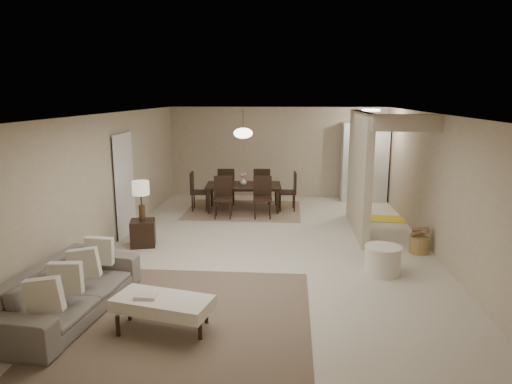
# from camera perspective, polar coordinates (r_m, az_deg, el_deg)

# --- Properties ---
(floor) EXTENTS (9.00, 9.00, 0.00)m
(floor) POSITION_cam_1_polar(r_m,az_deg,el_deg) (8.68, 1.60, -6.96)
(floor) COLOR beige
(floor) RESTS_ON ground
(ceiling) EXTENTS (9.00, 9.00, 0.00)m
(ceiling) POSITION_cam_1_polar(r_m,az_deg,el_deg) (8.21, 1.71, 9.76)
(ceiling) COLOR white
(ceiling) RESTS_ON back_wall
(back_wall) EXTENTS (6.00, 0.00, 6.00)m
(back_wall) POSITION_cam_1_polar(r_m,az_deg,el_deg) (12.80, 2.69, 4.98)
(back_wall) COLOR tan
(back_wall) RESTS_ON floor
(left_wall) EXTENTS (0.00, 9.00, 9.00)m
(left_wall) POSITION_cam_1_polar(r_m,az_deg,el_deg) (9.02, -17.76, 1.40)
(left_wall) COLOR tan
(left_wall) RESTS_ON floor
(right_wall) EXTENTS (0.00, 9.00, 9.00)m
(right_wall) POSITION_cam_1_polar(r_m,az_deg,el_deg) (8.74, 21.70, 0.79)
(right_wall) COLOR tan
(right_wall) RESTS_ON floor
(partition) EXTENTS (0.15, 2.50, 2.50)m
(partition) POSITION_cam_1_polar(r_m,az_deg,el_deg) (9.68, 12.76, 2.38)
(partition) COLOR tan
(partition) RESTS_ON floor
(doorway) EXTENTS (0.04, 0.90, 2.04)m
(doorway) POSITION_cam_1_polar(r_m,az_deg,el_deg) (9.60, -16.17, 0.72)
(doorway) COLOR black
(doorway) RESTS_ON floor
(pantry_cabinet) EXTENTS (1.20, 0.55, 2.10)m
(pantry_cabinet) POSITION_cam_1_polar(r_m,az_deg,el_deg) (12.62, 13.37, 3.65)
(pantry_cabinet) COLOR silver
(pantry_cabinet) RESTS_ON floor
(flush_light) EXTENTS (0.44, 0.44, 0.05)m
(flush_light) POSITION_cam_1_polar(r_m,az_deg,el_deg) (11.56, 14.18, 9.88)
(flush_light) COLOR white
(flush_light) RESTS_ON ceiling
(living_rug) EXTENTS (3.20, 3.20, 0.01)m
(living_rug) POSITION_cam_1_polar(r_m,az_deg,el_deg) (6.17, -8.82, -15.34)
(living_rug) COLOR brown
(living_rug) RESTS_ON floor
(sofa) EXTENTS (2.41, 1.14, 0.68)m
(sofa) POSITION_cam_1_polar(r_m,az_deg,el_deg) (6.53, -22.29, -11.30)
(sofa) COLOR slate
(sofa) RESTS_ON floor
(ottoman_bench) EXTENTS (1.28, 0.80, 0.43)m
(ottoman_bench) POSITION_cam_1_polar(r_m,az_deg,el_deg) (5.81, -11.59, -13.57)
(ottoman_bench) COLOR white
(ottoman_bench) RESTS_ON living_rug
(side_table) EXTENTS (0.55, 0.55, 0.50)m
(side_table) POSITION_cam_1_polar(r_m,az_deg,el_deg) (8.98, -13.94, -5.00)
(side_table) COLOR black
(side_table) RESTS_ON floor
(table_lamp) EXTENTS (0.32, 0.32, 0.76)m
(table_lamp) POSITION_cam_1_polar(r_m,az_deg,el_deg) (8.79, -14.21, 0.06)
(table_lamp) COLOR #4D3821
(table_lamp) RESTS_ON side_table
(round_pouf) EXTENTS (0.58, 0.58, 0.45)m
(round_pouf) POSITION_cam_1_polar(r_m,az_deg,el_deg) (7.68, 15.55, -8.20)
(round_pouf) COLOR white
(round_pouf) RESTS_ON floor
(wicker_basket) EXTENTS (0.41, 0.41, 0.30)m
(wicker_basket) POSITION_cam_1_polar(r_m,az_deg,el_deg) (8.87, 19.73, -6.26)
(wicker_basket) COLOR olive
(wicker_basket) RESTS_ON floor
(dining_rug) EXTENTS (2.80, 2.10, 0.01)m
(dining_rug) POSITION_cam_1_polar(r_m,az_deg,el_deg) (11.40, -1.56, -2.27)
(dining_rug) COLOR #8A6E55
(dining_rug) RESTS_ON floor
(dining_table) EXTENTS (1.92, 1.17, 0.65)m
(dining_table) POSITION_cam_1_polar(r_m,az_deg,el_deg) (11.32, -1.57, -0.71)
(dining_table) COLOR black
(dining_table) RESTS_ON dining_rug
(dining_chairs) EXTENTS (2.61, 1.97, 0.97)m
(dining_chairs) POSITION_cam_1_polar(r_m,az_deg,el_deg) (11.29, -1.58, 0.07)
(dining_chairs) COLOR black
(dining_chairs) RESTS_ON dining_rug
(vase) EXTENTS (0.20, 0.20, 0.17)m
(vase) POSITION_cam_1_polar(r_m,az_deg,el_deg) (11.24, -1.58, 1.31)
(vase) COLOR silver
(vase) RESTS_ON dining_table
(yellow_mat) EXTENTS (1.04, 0.69, 0.01)m
(yellow_mat) POSITION_cam_1_polar(r_m,az_deg,el_deg) (11.03, 16.39, -3.26)
(yellow_mat) COLOR yellow
(yellow_mat) RESTS_ON floor
(pendant_light) EXTENTS (0.46, 0.46, 0.71)m
(pendant_light) POSITION_cam_1_polar(r_m,az_deg,el_deg) (11.08, -1.62, 7.37)
(pendant_light) COLOR #4D3821
(pendant_light) RESTS_ON ceiling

